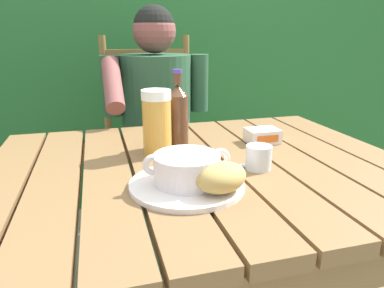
# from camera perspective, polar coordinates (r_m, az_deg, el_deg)

# --- Properties ---
(dining_table) EXTENTS (1.14, 0.89, 0.72)m
(dining_table) POSITION_cam_1_polar(r_m,az_deg,el_deg) (1.00, 1.65, -8.37)
(dining_table) COLOR brown
(dining_table) RESTS_ON ground_plane
(hedge_backdrop) EXTENTS (3.89, 0.89, 1.79)m
(hedge_backdrop) POSITION_cam_1_polar(r_m,az_deg,el_deg) (2.44, -13.69, 11.69)
(hedge_backdrop) COLOR #24612D
(hedge_backdrop) RESTS_ON ground_plane
(chair_near_diner) EXTENTS (0.47, 0.40, 1.05)m
(chair_near_diner) POSITION_cam_1_polar(r_m,az_deg,el_deg) (1.84, -6.45, -0.18)
(chair_near_diner) COLOR brown
(chair_near_diner) RESTS_ON ground_plane
(person_eating) EXTENTS (0.48, 0.47, 1.18)m
(person_eating) POSITION_cam_1_polar(r_m,az_deg,el_deg) (1.60, -5.63, 4.39)
(person_eating) COLOR #285135
(person_eating) RESTS_ON ground_plane
(serving_plate) EXTENTS (0.27, 0.27, 0.01)m
(serving_plate) POSITION_cam_1_polar(r_m,az_deg,el_deg) (0.81, -0.84, -6.60)
(serving_plate) COLOR white
(serving_plate) RESTS_ON dining_table
(soup_bowl) EXTENTS (0.20, 0.15, 0.08)m
(soup_bowl) POSITION_cam_1_polar(r_m,az_deg,el_deg) (0.80, -0.86, -3.89)
(soup_bowl) COLOR white
(soup_bowl) RESTS_ON serving_plate
(bread_roll) EXTENTS (0.15, 0.13, 0.07)m
(bread_roll) POSITION_cam_1_polar(r_m,az_deg,el_deg) (0.75, 4.79, -5.46)
(bread_roll) COLOR tan
(bread_roll) RESTS_ON serving_plate
(beer_glass) EXTENTS (0.08, 0.08, 0.19)m
(beer_glass) POSITION_cam_1_polar(r_m,az_deg,el_deg) (1.01, -5.76, 3.52)
(beer_glass) COLOR gold
(beer_glass) RESTS_ON dining_table
(beer_bottle) EXTENTS (0.07, 0.07, 0.24)m
(beer_bottle) POSITION_cam_1_polar(r_m,az_deg,el_deg) (1.07, -2.34, 4.77)
(beer_bottle) COLOR #51311E
(beer_bottle) RESTS_ON dining_table
(water_glass_small) EXTENTS (0.07, 0.07, 0.06)m
(water_glass_small) POSITION_cam_1_polar(r_m,az_deg,el_deg) (0.92, 10.86, -2.15)
(water_glass_small) COLOR silver
(water_glass_small) RESTS_ON dining_table
(butter_tub) EXTENTS (0.10, 0.08, 0.05)m
(butter_tub) POSITION_cam_1_polar(r_m,az_deg,el_deg) (1.16, 11.42, 1.34)
(butter_tub) COLOR white
(butter_tub) RESTS_ON dining_table
(table_knife) EXTENTS (0.15, 0.04, 0.01)m
(table_knife) POSITION_cam_1_polar(r_m,az_deg,el_deg) (0.92, 6.34, -3.87)
(table_knife) COLOR silver
(table_knife) RESTS_ON dining_table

